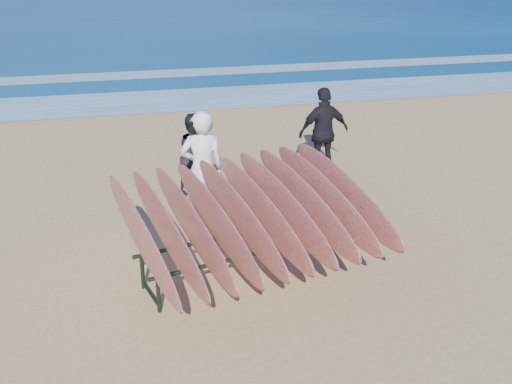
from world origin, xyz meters
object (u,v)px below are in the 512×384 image
Objects in this scene: person_dark_a at (197,158)px; person_dark_b at (324,132)px; surfboard_rack at (251,214)px; person_white at (202,169)px.

person_dark_b is at bearing -21.53° from person_dark_a.
person_dark_a reaches higher than surfboard_rack.
person_white is (-0.41, 1.81, 0.02)m from surfboard_rack.
person_dark_a is 2.65m from person_dark_b.
person_dark_a is (0.04, 0.99, -0.16)m from person_white.
surfboard_rack is at bearing 50.66° from person_dark_b.
person_dark_b reaches higher than person_dark_a.
surfboard_rack is at bearing 104.78° from person_white.
person_dark_a is (-0.37, 2.80, -0.14)m from surfboard_rack.
person_dark_a is 0.91× the size of person_dark_b.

